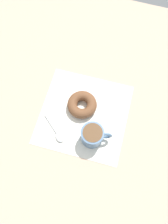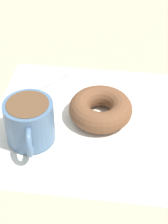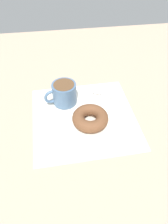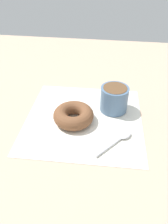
# 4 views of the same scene
# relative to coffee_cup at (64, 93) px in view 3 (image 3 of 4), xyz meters

# --- Properties ---
(ground_plane) EXTENTS (1.20, 1.20, 0.02)m
(ground_plane) POSITION_rel_coffee_cup_xyz_m (0.06, 0.04, -0.05)
(ground_plane) COLOR tan
(napkin) EXTENTS (0.31, 0.31, 0.00)m
(napkin) POSITION_rel_coffee_cup_xyz_m (0.08, 0.05, -0.04)
(napkin) COLOR white
(napkin) RESTS_ON ground_plane
(coffee_cup) EXTENTS (0.08, 0.10, 0.07)m
(coffee_cup) POSITION_rel_coffee_cup_xyz_m (0.00, 0.00, 0.00)
(coffee_cup) COLOR slate
(coffee_cup) RESTS_ON napkin
(donut) EXTENTS (0.11, 0.11, 0.04)m
(donut) POSITION_rel_coffee_cup_xyz_m (0.10, 0.07, -0.02)
(donut) COLOR brown
(donut) RESTS_ON napkin
(spoon) EXTENTS (0.09, 0.10, 0.01)m
(spoon) POSITION_rel_coffee_cup_xyz_m (-0.02, 0.12, -0.03)
(spoon) COLOR silver
(spoon) RESTS_ON napkin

